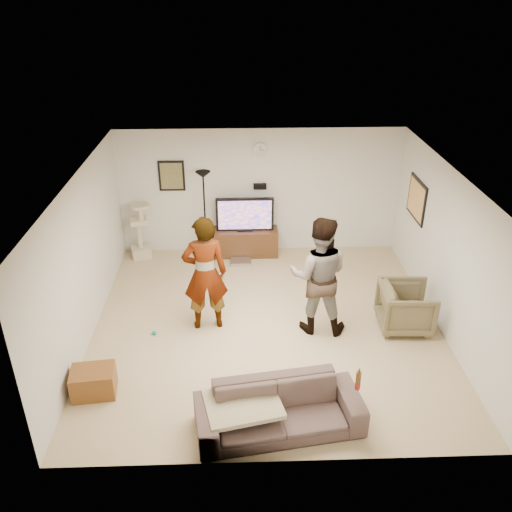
{
  "coord_description": "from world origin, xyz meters",
  "views": [
    {
      "loc": [
        -0.43,
        -7.12,
        4.97
      ],
      "look_at": [
        -0.17,
        0.2,
        1.15
      ],
      "focal_mm": 37.45,
      "sensor_mm": 36.0,
      "label": 1
    }
  ],
  "objects_px": {
    "armchair": "(406,307)",
    "sofa": "(279,409)",
    "tv": "(245,214)",
    "floor_lamp": "(205,218)",
    "side_table": "(94,382)",
    "tv_stand": "(245,242)",
    "person_right": "(318,276)",
    "person_left": "(205,274)",
    "beer_bottle": "(358,381)",
    "cat_tree": "(139,230)"
  },
  "relations": [
    {
      "from": "floor_lamp",
      "to": "armchair",
      "type": "relative_size",
      "value": 2.25
    },
    {
      "from": "person_right",
      "to": "armchair",
      "type": "relative_size",
      "value": 2.35
    },
    {
      "from": "beer_bottle",
      "to": "sofa",
      "type": "bearing_deg",
      "value": 180.0
    },
    {
      "from": "person_right",
      "to": "sofa",
      "type": "xyz_separation_m",
      "value": [
        -0.75,
        -2.12,
        -0.66
      ]
    },
    {
      "from": "armchair",
      "to": "side_table",
      "type": "distance_m",
      "value": 4.79
    },
    {
      "from": "person_left",
      "to": "sofa",
      "type": "xyz_separation_m",
      "value": [
        0.98,
        -2.25,
        -0.65
      ]
    },
    {
      "from": "person_left",
      "to": "person_right",
      "type": "distance_m",
      "value": 1.73
    },
    {
      "from": "floor_lamp",
      "to": "person_left",
      "type": "bearing_deg",
      "value": -87.16
    },
    {
      "from": "tv_stand",
      "to": "person_right",
      "type": "bearing_deg",
      "value": -67.55
    },
    {
      "from": "cat_tree",
      "to": "person_right",
      "type": "relative_size",
      "value": 0.6
    },
    {
      "from": "floor_lamp",
      "to": "cat_tree",
      "type": "distance_m",
      "value": 1.39
    },
    {
      "from": "cat_tree",
      "to": "side_table",
      "type": "distance_m",
      "value": 4.02
    },
    {
      "from": "tv_stand",
      "to": "beer_bottle",
      "type": "bearing_deg",
      "value": -75.01
    },
    {
      "from": "person_right",
      "to": "tv_stand",
      "type": "bearing_deg",
      "value": -58.58
    },
    {
      "from": "tv_stand",
      "to": "cat_tree",
      "type": "bearing_deg",
      "value": -179.56
    },
    {
      "from": "cat_tree",
      "to": "side_table",
      "type": "xyz_separation_m",
      "value": [
        -0.01,
        -4.0,
        -0.38
      ]
    },
    {
      "from": "tv_stand",
      "to": "tv",
      "type": "distance_m",
      "value": 0.61
    },
    {
      "from": "tv_stand",
      "to": "armchair",
      "type": "bearing_deg",
      "value": -46.75
    },
    {
      "from": "person_left",
      "to": "person_right",
      "type": "relative_size",
      "value": 0.99
    },
    {
      "from": "armchair",
      "to": "sofa",
      "type": "bearing_deg",
      "value": 136.93
    },
    {
      "from": "sofa",
      "to": "beer_bottle",
      "type": "relative_size",
      "value": 8.14
    },
    {
      "from": "floor_lamp",
      "to": "side_table",
      "type": "xyz_separation_m",
      "value": [
        -1.33,
        -3.76,
        -0.73
      ]
    },
    {
      "from": "sofa",
      "to": "beer_bottle",
      "type": "xyz_separation_m",
      "value": [
        0.94,
        0.0,
        0.42
      ]
    },
    {
      "from": "cat_tree",
      "to": "side_table",
      "type": "height_order",
      "value": "cat_tree"
    },
    {
      "from": "cat_tree",
      "to": "beer_bottle",
      "type": "distance_m",
      "value": 5.79
    },
    {
      "from": "armchair",
      "to": "tv_stand",
      "type": "bearing_deg",
      "value": 46.09
    },
    {
      "from": "tv_stand",
      "to": "person_right",
      "type": "xyz_separation_m",
      "value": [
        1.08,
        -2.61,
        0.68
      ]
    },
    {
      "from": "person_right",
      "to": "tv",
      "type": "bearing_deg",
      "value": -58.58
    },
    {
      "from": "side_table",
      "to": "armchair",
      "type": "bearing_deg",
      "value": 16.66
    },
    {
      "from": "floor_lamp",
      "to": "beer_bottle",
      "type": "distance_m",
      "value": 4.91
    },
    {
      "from": "tv",
      "to": "floor_lamp",
      "type": "bearing_deg",
      "value": -161.31
    },
    {
      "from": "tv",
      "to": "sofa",
      "type": "xyz_separation_m",
      "value": [
        0.33,
        -4.73,
        -0.58
      ]
    },
    {
      "from": "sofa",
      "to": "person_left",
      "type": "bearing_deg",
      "value": 104.82
    },
    {
      "from": "sofa",
      "to": "beer_bottle",
      "type": "distance_m",
      "value": 1.03
    },
    {
      "from": "person_left",
      "to": "armchair",
      "type": "relative_size",
      "value": 2.33
    },
    {
      "from": "tv_stand",
      "to": "person_left",
      "type": "relative_size",
      "value": 0.68
    },
    {
      "from": "tv",
      "to": "armchair",
      "type": "height_order",
      "value": "tv"
    },
    {
      "from": "armchair",
      "to": "person_left",
      "type": "bearing_deg",
      "value": 89.82
    },
    {
      "from": "tv",
      "to": "cat_tree",
      "type": "bearing_deg",
      "value": -179.56
    },
    {
      "from": "tv",
      "to": "armchair",
      "type": "bearing_deg",
      "value": -46.75
    },
    {
      "from": "person_left",
      "to": "beer_bottle",
      "type": "bearing_deg",
      "value": 123.35
    },
    {
      "from": "sofa",
      "to": "beer_bottle",
      "type": "bearing_deg",
      "value": -8.75
    },
    {
      "from": "floor_lamp",
      "to": "beer_bottle",
      "type": "bearing_deg",
      "value": -65.6
    },
    {
      "from": "tv_stand",
      "to": "person_right",
      "type": "height_order",
      "value": "person_right"
    },
    {
      "from": "tv_stand",
      "to": "cat_tree",
      "type": "xyz_separation_m",
      "value": [
        -2.09,
        -0.02,
        0.3
      ]
    },
    {
      "from": "beer_bottle",
      "to": "armchair",
      "type": "distance_m",
      "value": 2.44
    },
    {
      "from": "person_left",
      "to": "side_table",
      "type": "relative_size",
      "value": 3.35
    },
    {
      "from": "cat_tree",
      "to": "sofa",
      "type": "distance_m",
      "value": 5.31
    },
    {
      "from": "floor_lamp",
      "to": "armchair",
      "type": "distance_m",
      "value": 4.07
    },
    {
      "from": "tv",
      "to": "floor_lamp",
      "type": "xyz_separation_m",
      "value": [
        -0.76,
        -0.26,
        0.04
      ]
    }
  ]
}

